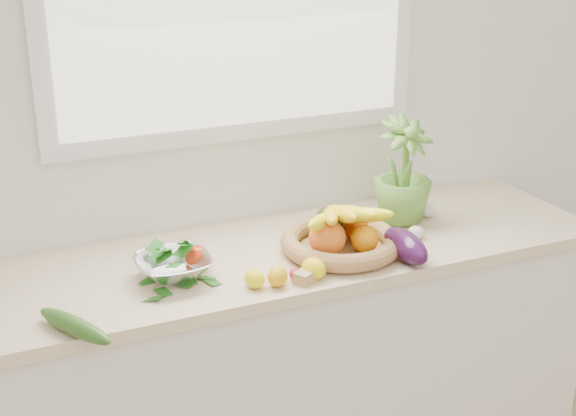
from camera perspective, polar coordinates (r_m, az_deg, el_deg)
name	(u,v)px	position (r m, az deg, el deg)	size (l,w,h in m)	color
back_wall	(236,95)	(2.71, -3.74, 8.03)	(4.50, 0.02, 2.70)	white
counter_cabinet	(272,376)	(2.81, -1.12, -11.88)	(2.20, 0.58, 0.86)	silver
countertop	(271,257)	(2.59, -1.19, -3.52)	(2.24, 0.62, 0.04)	beige
orange_loose	(404,247)	(2.54, 8.27, -2.78)	(0.08, 0.08, 0.08)	#F94F07
lemon_a	(255,279)	(2.35, -2.39, -5.06)	(0.06, 0.07, 0.06)	yellow
lemon_b	(278,276)	(2.35, -0.74, -4.87)	(0.06, 0.07, 0.06)	#EFA70D
lemon_c	(314,268)	(2.40, 1.84, -4.30)	(0.07, 0.08, 0.07)	yellow
apple	(197,257)	(2.47, -6.46, -3.51)	(0.08, 0.08, 0.08)	red
ginger	(310,274)	(2.40, 1.57, -4.70)	(0.12, 0.05, 0.04)	tan
garlic_a	(416,232)	(2.71, 9.06, -1.73)	(0.05, 0.05, 0.04)	white
garlic_b	(427,210)	(2.90, 9.88, -0.18)	(0.06, 0.06, 0.05)	beige
garlic_c	(398,247)	(2.58, 7.85, -2.75)	(0.06, 0.06, 0.05)	beige
eggplant	(405,246)	(2.54, 8.35, -2.67)	(0.09, 0.23, 0.09)	#300E35
cucumber	(74,326)	(2.18, -14.95, -8.11)	(0.05, 0.28, 0.05)	#225017
radish	(295,274)	(2.40, 0.49, -4.71)	(0.03, 0.03, 0.03)	red
potted_herb	(403,170)	(2.78, 8.19, 2.69)	(0.20, 0.20, 0.36)	#609837
fruit_basket	(340,236)	(2.57, 3.74, -2.00)	(0.43, 0.43, 0.19)	tan
colander_with_spinach	(173,261)	(2.40, -8.18, -3.78)	(0.23, 0.23, 0.12)	silver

